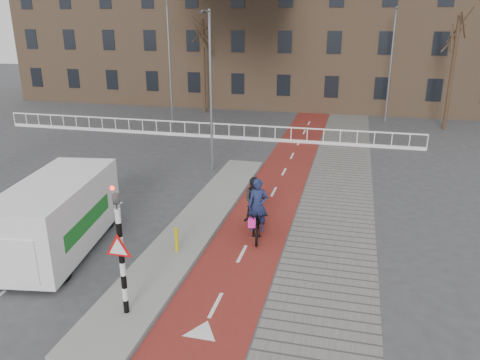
# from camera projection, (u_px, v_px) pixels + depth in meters

# --- Properties ---
(ground) EXTENTS (120.00, 120.00, 0.00)m
(ground) POSITION_uv_depth(u_px,v_px,m) (177.00, 279.00, 13.83)
(ground) COLOR #38383A
(ground) RESTS_ON ground
(bike_lane) EXTENTS (2.50, 60.00, 0.01)m
(bike_lane) POSITION_uv_depth(u_px,v_px,m) (281.00, 178.00, 22.67)
(bike_lane) COLOR maroon
(bike_lane) RESTS_ON ground
(sidewalk) EXTENTS (3.00, 60.00, 0.01)m
(sidewalk) POSITION_uv_depth(u_px,v_px,m) (340.00, 182.00, 22.03)
(sidewalk) COLOR slate
(sidewalk) RESTS_ON ground
(curb_island) EXTENTS (1.80, 16.00, 0.12)m
(curb_island) POSITION_uv_depth(u_px,v_px,m) (198.00, 222.00, 17.64)
(curb_island) COLOR gray
(curb_island) RESTS_ON ground
(traffic_signal) EXTENTS (0.80, 0.80, 3.68)m
(traffic_signal) POSITION_uv_depth(u_px,v_px,m) (120.00, 247.00, 11.46)
(traffic_signal) COLOR black
(traffic_signal) RESTS_ON curb_island
(bollard) EXTENTS (0.12, 0.12, 0.82)m
(bollard) POSITION_uv_depth(u_px,v_px,m) (176.00, 239.00, 15.15)
(bollard) COLOR #D2BF0B
(bollard) RESTS_ON curb_island
(cyclist_near) EXTENTS (1.07, 2.17, 2.14)m
(cyclist_near) POSITION_uv_depth(u_px,v_px,m) (258.00, 218.00, 16.28)
(cyclist_near) COLOR black
(cyclist_near) RESTS_ON bike_lane
(cyclist_far) EXTENTS (0.92, 1.87, 1.95)m
(cyclist_far) POSITION_uv_depth(u_px,v_px,m) (255.00, 208.00, 16.95)
(cyclist_far) COLOR black
(cyclist_far) RESTS_ON bike_lane
(van) EXTENTS (3.06, 5.81, 2.38)m
(van) POSITION_uv_depth(u_px,v_px,m) (57.00, 215.00, 15.22)
(van) COLOR white
(van) RESTS_ON ground
(railing) EXTENTS (28.00, 0.10, 0.99)m
(railing) POSITION_uv_depth(u_px,v_px,m) (199.00, 132.00, 30.47)
(railing) COLOR silver
(railing) RESTS_ON ground
(townhouse_row) EXTENTS (46.00, 10.00, 15.90)m
(townhouse_row) POSITION_uv_depth(u_px,v_px,m) (273.00, 13.00, 41.34)
(townhouse_row) COLOR #7F6047
(townhouse_row) RESTS_ON ground
(tree_mid) EXTENTS (0.29, 0.29, 7.33)m
(tree_mid) POSITION_uv_depth(u_px,v_px,m) (204.00, 67.00, 37.62)
(tree_mid) COLOR #322416
(tree_mid) RESTS_ON ground
(tree_right) EXTENTS (0.26, 0.26, 7.57)m
(tree_right) POSITION_uv_depth(u_px,v_px,m) (452.00, 74.00, 31.57)
(tree_right) COLOR #322416
(tree_right) RESTS_ON ground
(streetlight_near) EXTENTS (0.12, 0.12, 7.74)m
(streetlight_near) POSITION_uv_depth(u_px,v_px,m) (211.00, 94.00, 22.59)
(streetlight_near) COLOR slate
(streetlight_near) RESTS_ON ground
(streetlight_left) EXTENTS (0.12, 0.12, 8.76)m
(streetlight_left) POSITION_uv_depth(u_px,v_px,m) (170.00, 63.00, 32.89)
(streetlight_left) COLOR slate
(streetlight_left) RESTS_ON ground
(streetlight_right) EXTENTS (0.12, 0.12, 8.15)m
(streetlight_right) POSITION_uv_depth(u_px,v_px,m) (391.00, 66.00, 33.79)
(streetlight_right) COLOR slate
(streetlight_right) RESTS_ON ground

